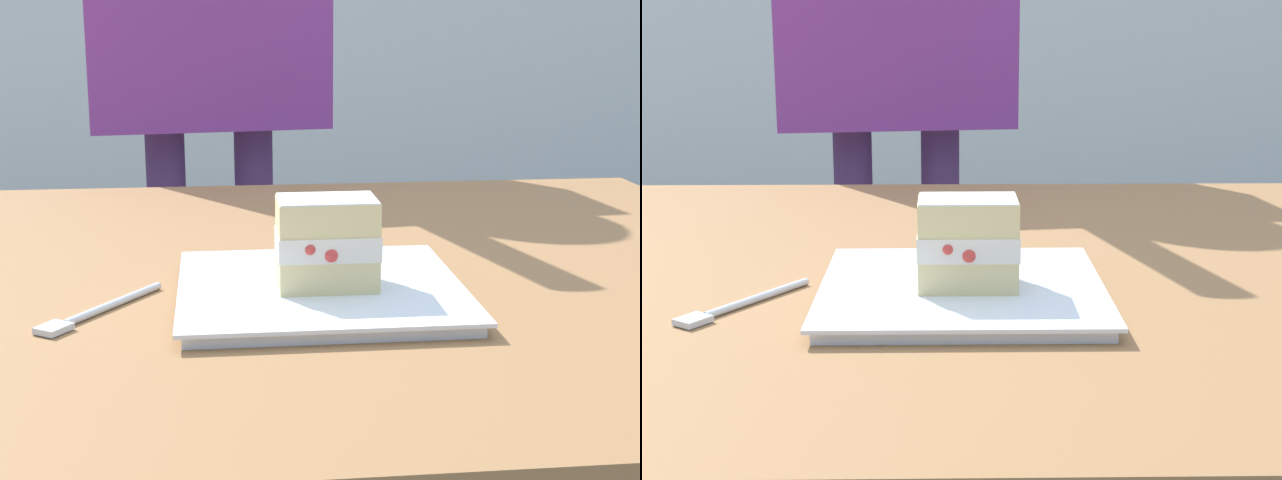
% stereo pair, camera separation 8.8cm
% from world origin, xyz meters
% --- Properties ---
extents(patio_table, '(1.34, 1.01, 0.76)m').
position_xyz_m(patio_table, '(0.00, 0.00, 0.66)').
color(patio_table, olive).
rests_on(patio_table, ground).
extents(dessert_plate, '(0.29, 0.29, 0.02)m').
position_xyz_m(dessert_plate, '(0.08, -0.12, 0.76)').
color(dessert_plate, white).
rests_on(dessert_plate, patio_table).
extents(cake_slice, '(0.10, 0.07, 0.09)m').
position_xyz_m(cake_slice, '(0.09, -0.13, 0.82)').
color(cake_slice, '#EAD18C').
rests_on(cake_slice, dessert_plate).
extents(dessert_fork, '(0.11, 0.15, 0.01)m').
position_xyz_m(dessert_fork, '(-0.14, -0.15, 0.76)').
color(dessert_fork, silver).
rests_on(dessert_fork, patio_table).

